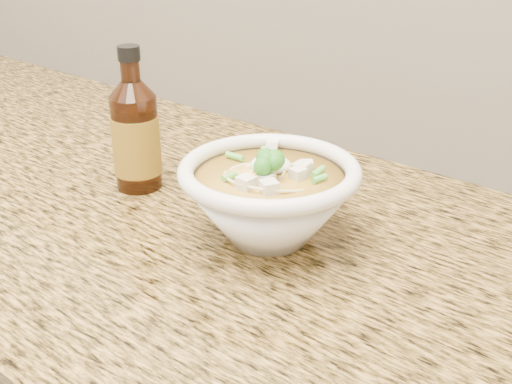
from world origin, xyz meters
The scene contains 3 objects.
counter_slab centered at (0.00, 1.68, 0.88)m, with size 4.00×0.68×0.04m, color #AA7D3E.
soup_bowl centered at (0.17, 1.67, 0.95)m, with size 0.21×0.22×0.12m.
hot_sauce_bottle centered at (-0.07, 1.67, 0.98)m, with size 0.07×0.07×0.20m.
Camera 1 is at (0.58, 1.14, 1.28)m, focal length 45.00 mm.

